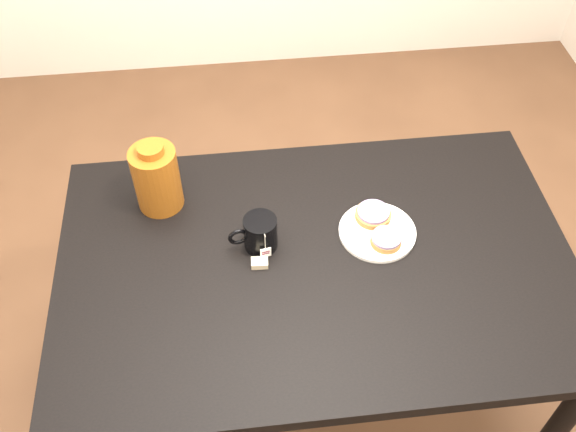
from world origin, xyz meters
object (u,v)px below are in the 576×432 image
(table, at_px, (316,277))
(plate, at_px, (377,231))
(bagel_front, at_px, (386,240))
(bagel_back, at_px, (373,214))
(mug, at_px, (260,233))
(bagel_package, at_px, (157,178))
(teabag_pouch, at_px, (260,263))

(table, relative_size, plate, 6.50)
(table, distance_m, bagel_front, 0.22)
(table, height_order, bagel_back, bagel_back)
(bagel_back, xyz_separation_m, mug, (-0.33, -0.06, 0.03))
(plate, distance_m, bagel_back, 0.05)
(bagel_back, distance_m, mug, 0.33)
(plate, xyz_separation_m, bagel_front, (0.01, -0.05, 0.02))
(bagel_front, relative_size, bagel_package, 0.52)
(plate, xyz_separation_m, mug, (-0.33, -0.01, 0.04))
(bagel_front, bearing_deg, mug, 173.41)
(plate, bearing_deg, bagel_package, 162.79)
(teabag_pouch, distance_m, bagel_package, 0.38)
(table, height_order, mug, mug)
(teabag_pouch, xyz_separation_m, bagel_package, (-0.26, 0.26, 0.09))
(table, bearing_deg, bagel_back, 34.51)
(plate, relative_size, teabag_pouch, 4.78)
(plate, relative_size, mug, 1.51)
(teabag_pouch, bearing_deg, plate, 12.40)
(bagel_package, bearing_deg, table, -31.65)
(bagel_back, bearing_deg, plate, -86.41)
(bagel_package, bearing_deg, plate, -17.21)
(plate, bearing_deg, teabag_pouch, -167.60)
(bagel_front, height_order, teabag_pouch, bagel_front)
(table, relative_size, teabag_pouch, 31.11)
(table, relative_size, bagel_back, 10.43)
(bagel_front, relative_size, teabag_pouch, 2.55)
(plate, height_order, teabag_pouch, teabag_pouch)
(plate, xyz_separation_m, teabag_pouch, (-0.34, -0.07, 0.00))
(mug, bearing_deg, plate, -9.00)
(mug, height_order, bagel_package, bagel_package)
(bagel_front, distance_m, teabag_pouch, 0.35)
(plate, height_order, mug, mug)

